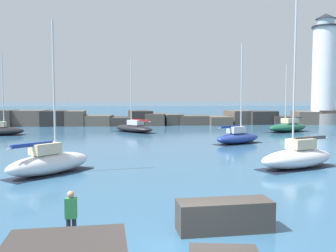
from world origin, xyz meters
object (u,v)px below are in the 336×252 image
at_px(sailboat_moored_1, 49,162).
at_px(sailboat_moored_6, 0,130).
at_px(sailboat_moored_4, 238,137).
at_px(sailboat_moored_5, 288,127).
at_px(lighthouse, 324,75).
at_px(person_on_rocks, 71,214).
at_px(sailboat_moored_7, 134,128).
at_px(sailboat_moored_2, 298,157).

xyz_separation_m(sailboat_moored_1, sailboat_moored_6, (-10.63, 23.51, -0.11)).
bearing_deg(sailboat_moored_4, sailboat_moored_5, 48.44).
distance_m(lighthouse, sailboat_moored_1, 53.09).
distance_m(lighthouse, sailboat_moored_5, 19.06).
height_order(sailboat_moored_1, person_on_rocks, sailboat_moored_1).
xyz_separation_m(sailboat_moored_1, sailboat_moored_7, (5.26, 25.80, -0.14)).
height_order(sailboat_moored_2, sailboat_moored_4, sailboat_moored_2).
bearing_deg(person_on_rocks, sailboat_moored_5, 57.60).
xyz_separation_m(sailboat_moored_4, sailboat_moored_7, (-10.02, 12.85, -0.07)).
bearing_deg(person_on_rocks, sailboat_moored_7, 86.43).
height_order(sailboat_moored_2, person_on_rocks, sailboat_moored_2).
bearing_deg(sailboat_moored_7, lighthouse, 19.91).
bearing_deg(sailboat_moored_4, sailboat_moored_7, 127.94).
bearing_deg(sailboat_moored_5, sailboat_moored_4, -131.56).
xyz_separation_m(sailboat_moored_4, person_on_rocks, (-12.31, -23.90, 0.29)).
bearing_deg(sailboat_moored_5, sailboat_moored_1, -136.20).
bearing_deg(lighthouse, sailboat_moored_6, -163.85).
relative_size(sailboat_moored_5, person_on_rocks, 5.12).
bearing_deg(person_on_rocks, sailboat_moored_2, 41.84).
xyz_separation_m(sailboat_moored_5, sailboat_moored_6, (-35.95, -0.78, -0.05)).
bearing_deg(lighthouse, sailboat_moored_4, -131.77).
bearing_deg(sailboat_moored_4, sailboat_moored_2, -88.62).
bearing_deg(sailboat_moored_5, person_on_rocks, -122.40).
height_order(sailboat_moored_5, sailboat_moored_7, sailboat_moored_7).
bearing_deg(sailboat_moored_6, sailboat_moored_2, -41.46).
height_order(lighthouse, sailboat_moored_4, lighthouse).
bearing_deg(sailboat_moored_1, sailboat_moored_2, 1.28).
xyz_separation_m(sailboat_moored_2, sailboat_moored_6, (-26.21, 23.16, -0.12)).
xyz_separation_m(lighthouse, sailboat_moored_5, (-11.71, -13.03, -7.51)).
distance_m(sailboat_moored_5, sailboat_moored_7, 20.12).
height_order(sailboat_moored_7, person_on_rocks, sailboat_moored_7).
distance_m(sailboat_moored_4, sailboat_moored_5, 15.14).
relative_size(sailboat_moored_2, sailboat_moored_6, 1.12).
distance_m(sailboat_moored_6, person_on_rocks, 37.04).
xyz_separation_m(sailboat_moored_7, person_on_rocks, (-2.29, -36.74, 0.36)).
bearing_deg(sailboat_moored_2, sailboat_moored_1, -178.72).
xyz_separation_m(sailboat_moored_1, sailboat_moored_4, (15.28, 12.96, -0.07)).
xyz_separation_m(sailboat_moored_1, sailboat_moored_5, (25.32, 24.28, -0.06)).
distance_m(sailboat_moored_6, sailboat_moored_7, 16.05).
bearing_deg(sailboat_moored_7, person_on_rocks, -93.57).
height_order(lighthouse, sailboat_moored_7, lighthouse).
height_order(lighthouse, sailboat_moored_5, lighthouse).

